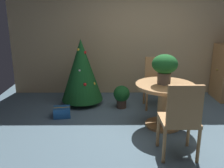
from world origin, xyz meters
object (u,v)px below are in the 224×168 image
at_px(wooden_chair_near, 181,117).
at_px(holiday_tree, 82,70).
at_px(potted_plant, 122,95).
at_px(round_dining_table, 164,98).
at_px(gift_box_blue, 62,112).
at_px(flower_vase, 165,66).
at_px(wooden_chair_far, 155,79).

relative_size(wooden_chair_near, holiday_tree, 0.76).
distance_m(holiday_tree, potted_plant, 0.95).
height_order(round_dining_table, gift_box_blue, round_dining_table).
height_order(round_dining_table, holiday_tree, holiday_tree).
height_order(round_dining_table, potted_plant, round_dining_table).
xyz_separation_m(flower_vase, wooden_chair_far, (0.03, 0.91, -0.46)).
bearing_deg(flower_vase, gift_box_blue, 167.66).
xyz_separation_m(wooden_chair_near, gift_box_blue, (-1.76, 1.34, -0.48)).
distance_m(round_dining_table, gift_box_blue, 1.85).
xyz_separation_m(wooden_chair_far, gift_box_blue, (-1.76, -0.53, -0.47)).
relative_size(flower_vase, gift_box_blue, 1.40).
xyz_separation_m(wooden_chair_near, holiday_tree, (-1.46, 2.01, 0.14)).
relative_size(wooden_chair_near, potted_plant, 2.26).
distance_m(flower_vase, holiday_tree, 1.80).
bearing_deg(wooden_chair_near, gift_box_blue, 142.79).
xyz_separation_m(flower_vase, holiday_tree, (-1.43, 1.05, -0.30)).
bearing_deg(potted_plant, gift_box_blue, -158.57).
bearing_deg(wooden_chair_near, round_dining_table, 90.00).
height_order(gift_box_blue, potted_plant, potted_plant).
bearing_deg(holiday_tree, flower_vase, -36.16).
bearing_deg(wooden_chair_far, holiday_tree, 174.65).
bearing_deg(wooden_chair_near, holiday_tree, 126.03).
xyz_separation_m(wooden_chair_far, potted_plant, (-0.66, -0.10, -0.30)).
relative_size(round_dining_table, flower_vase, 2.00).
distance_m(wooden_chair_near, holiday_tree, 2.48).
bearing_deg(potted_plant, round_dining_table, -51.39).
bearing_deg(wooden_chair_far, potted_plant, -171.49).
bearing_deg(round_dining_table, flower_vase, 152.94).
relative_size(flower_vase, holiday_tree, 0.36).
xyz_separation_m(wooden_chair_near, potted_plant, (-0.66, 1.77, -0.31)).
bearing_deg(holiday_tree, potted_plant, -16.38).
xyz_separation_m(flower_vase, potted_plant, (-0.63, 0.81, -0.76)).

